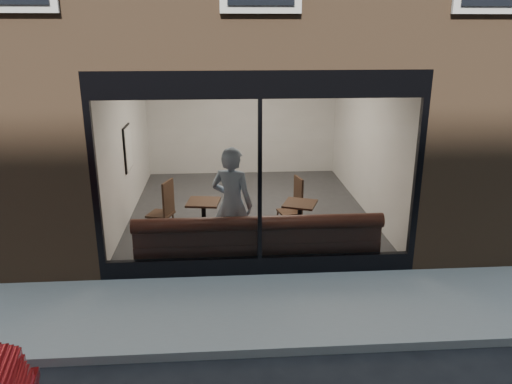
{
  "coord_description": "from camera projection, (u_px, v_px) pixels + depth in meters",
  "views": [
    {
      "loc": [
        -0.57,
        -5.14,
        3.74
      ],
      "look_at": [
        -0.03,
        2.4,
        1.28
      ],
      "focal_mm": 35.0,
      "sensor_mm": 36.0,
      "label": 1
    }
  ],
  "objects": [
    {
      "name": "cafe_floor",
      "position": [
        249.0,
        210.0,
        10.81
      ],
      "size": [
        6.0,
        6.0,
        0.0
      ],
      "primitive_type": "plane",
      "color": "#2D2D30",
      "rests_on": "ground"
    },
    {
      "name": "storefront_glass",
      "position": [
        260.0,
        182.0,
        7.51
      ],
      "size": [
        4.8,
        0.0,
        4.8
      ],
      "primitive_type": "plane",
      "rotation": [
        1.57,
        0.0,
        0.0
      ],
      "color": "white",
      "rests_on": "storefront_kick"
    },
    {
      "name": "ground",
      "position": [
        273.0,
        352.0,
        6.08
      ],
      "size": [
        120.0,
        120.0,
        0.0
      ],
      "primitive_type": "plane",
      "color": "black",
      "rests_on": "ground"
    },
    {
      "name": "cafe_wall_left",
      "position": [
        127.0,
        140.0,
        10.15
      ],
      "size": [
        0.0,
        6.0,
        6.0
      ],
      "primitive_type": "plane",
      "rotation": [
        1.57,
        0.0,
        1.57
      ],
      "color": "silver",
      "rests_on": "ground"
    },
    {
      "name": "storefront_mullion",
      "position": [
        260.0,
        182.0,
        7.54
      ],
      "size": [
        0.06,
        0.1,
        2.5
      ],
      "primitive_type": "cube",
      "color": "black",
      "rests_on": "storefront_kick"
    },
    {
      "name": "person",
      "position": [
        232.0,
        204.0,
        8.27
      ],
      "size": [
        0.85,
        0.72,
        1.96
      ],
      "primitive_type": "imported",
      "rotation": [
        0.0,
        0.0,
        2.71
      ],
      "color": "#95AECB",
      "rests_on": "cafe_floor"
    },
    {
      "name": "cafe_wall_back",
      "position": [
        242.0,
        115.0,
        13.16
      ],
      "size": [
        5.0,
        0.0,
        5.0
      ],
      "primitive_type": "plane",
      "rotation": [
        1.57,
        0.0,
        0.0
      ],
      "color": "silver",
      "rests_on": "ground"
    },
    {
      "name": "host_building_backfill",
      "position": [
        238.0,
        100.0,
        16.01
      ],
      "size": [
        5.0,
        6.0,
        3.2
      ],
      "primitive_type": "cube",
      "color": "brown",
      "rests_on": "ground"
    },
    {
      "name": "sidewalk_near",
      "position": [
        265.0,
        308.0,
        7.02
      ],
      "size": [
        40.0,
        2.0,
        0.01
      ],
      "primitive_type": "cube",
      "color": "gray",
      "rests_on": "ground"
    },
    {
      "name": "banquette",
      "position": [
        258.0,
        251.0,
        8.33
      ],
      "size": [
        4.0,
        0.55,
        0.45
      ],
      "primitive_type": "cube",
      "color": "#3A1915",
      "rests_on": "cafe_floor"
    },
    {
      "name": "cafe_table_left",
      "position": [
        203.0,
        202.0,
        9.11
      ],
      "size": [
        0.65,
        0.65,
        0.04
      ],
      "primitive_type": "cube",
      "rotation": [
        0.0,
        0.0,
        -0.14
      ],
      "color": "#331E13",
      "rests_on": "cafe_floor"
    },
    {
      "name": "storefront_header",
      "position": [
        260.0,
        84.0,
        7.09
      ],
      "size": [
        5.0,
        0.1,
        0.4
      ],
      "primitive_type": "cube",
      "color": "black",
      "rests_on": "host_building_upper"
    },
    {
      "name": "host_building_pier_right",
      "position": [
        381.0,
        113.0,
        13.42
      ],
      "size": [
        2.5,
        12.0,
        3.2
      ],
      "primitive_type": "cube",
      "color": "brown",
      "rests_on": "ground"
    },
    {
      "name": "cafe_ceiling",
      "position": [
        248.0,
        59.0,
        9.83
      ],
      "size": [
        6.0,
        6.0,
        0.0
      ],
      "primitive_type": "plane",
      "rotation": [
        3.14,
        0.0,
        0.0
      ],
      "color": "white",
      "rests_on": "host_building_upper"
    },
    {
      "name": "kerb_near",
      "position": [
        273.0,
        350.0,
        6.01
      ],
      "size": [
        40.0,
        0.1,
        0.12
      ],
      "primitive_type": "cube",
      "color": "gray",
      "rests_on": "ground"
    },
    {
      "name": "cafe_chair_left",
      "position": [
        161.0,
        214.0,
        9.93
      ],
      "size": [
        0.58,
        0.58,
        0.04
      ],
      "primitive_type": "cube",
      "rotation": [
        0.0,
        0.0,
        2.79
      ],
      "color": "#331E13",
      "rests_on": "cafe_floor"
    },
    {
      "name": "cafe_table_right",
      "position": [
        300.0,
        204.0,
        9.03
      ],
      "size": [
        0.72,
        0.72,
        0.04
      ],
      "primitive_type": "cube",
      "rotation": [
        0.0,
        0.0,
        -0.37
      ],
      "color": "#331E13",
      "rests_on": "cafe_floor"
    },
    {
      "name": "storefront_kick",
      "position": [
        260.0,
        265.0,
        7.97
      ],
      "size": [
        5.0,
        0.1,
        0.3
      ],
      "primitive_type": "cube",
      "color": "black",
      "rests_on": "ground"
    },
    {
      "name": "host_building_pier_left",
      "position": [
        98.0,
        116.0,
        12.91
      ],
      "size": [
        2.5,
        12.0,
        3.2
      ],
      "primitive_type": "cube",
      "color": "brown",
      "rests_on": "ground"
    },
    {
      "name": "cafe_chair_right",
      "position": [
        289.0,
        212.0,
        10.06
      ],
      "size": [
        0.5,
        0.5,
        0.04
      ],
      "primitive_type": "cube",
      "rotation": [
        0.0,
        0.0,
        3.38
      ],
      "color": "#331E13",
      "rests_on": "cafe_floor"
    },
    {
      "name": "cafe_wall_right",
      "position": [
        367.0,
        137.0,
        10.49
      ],
      "size": [
        0.0,
        6.0,
        6.0
      ],
      "primitive_type": "plane",
      "rotation": [
        1.57,
        0.0,
        -1.57
      ],
      "color": "silver",
      "rests_on": "ground"
    },
    {
      "name": "wall_poster",
      "position": [
        128.0,
        148.0,
        10.11
      ],
      "size": [
        0.02,
        0.64,
        0.86
      ],
      "primitive_type": "cube",
      "color": "white",
      "rests_on": "cafe_wall_left"
    }
  ]
}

